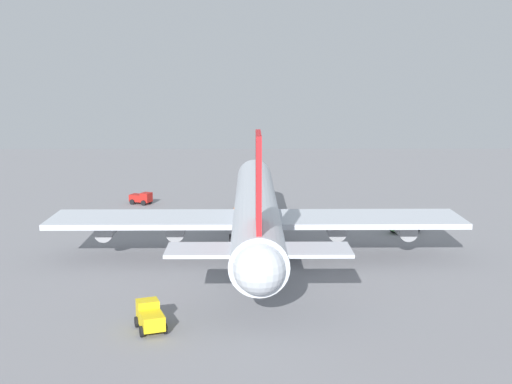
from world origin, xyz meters
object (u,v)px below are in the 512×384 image
baggage_tug (141,198)px  safety_cone_nose (234,209)px  cargo_airplane (256,209)px  cargo_loader (406,224)px  pushback_tractor (150,316)px

baggage_tug → safety_cone_nose: baggage_tug is taller
cargo_airplane → safety_cone_nose: size_ratio=102.47×
cargo_loader → baggage_tug: cargo_loader is taller
pushback_tractor → baggage_tug: (61.69, 10.48, -0.15)m
pushback_tractor → safety_cone_nose: 56.33m
baggage_tug → cargo_airplane: bearing=-148.5°
cargo_airplane → cargo_loader: (11.17, -22.89, -4.65)m
cargo_loader → safety_cone_nose: 31.45m
baggage_tug → safety_cone_nose: (-5.78, -17.21, -0.85)m
pushback_tractor → safety_cone_nose: bearing=-6.9°
cargo_airplane → cargo_loader: size_ratio=12.13×
cargo_loader → pushback_tractor: (-38.92, 33.18, 0.05)m
pushback_tractor → baggage_tug: 62.58m
pushback_tractor → baggage_tug: size_ratio=1.04×
cargo_airplane → baggage_tug: cargo_airplane is taller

